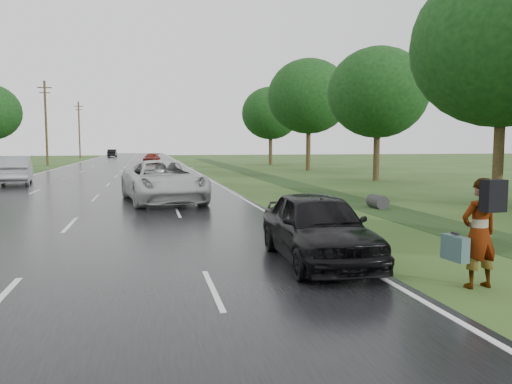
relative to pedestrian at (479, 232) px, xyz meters
The scene contains 17 objects.
road 46.51m from the pedestrian, 100.13° to the left, with size 14.00×180.00×0.04m, color black.
edge_stripe_east 45.81m from the pedestrian, 91.78° to the left, with size 0.12×180.00×0.01m, color silver.
edge_stripe_west 48.16m from the pedestrian, 108.06° to the left, with size 0.12×180.00×0.01m, color silver.
center_line 46.51m from the pedestrian, 100.13° to the left, with size 0.12×180.00×0.01m, color silver.
drainage_ditch 19.79m from the pedestrian, 80.32° to the left, with size 2.20×120.00×0.56m.
utility_pole_far 58.57m from the pedestrian, 107.30° to the left, with size 1.60×0.26×10.00m.
utility_pole_distant 87.62m from the pedestrian, 101.45° to the left, with size 1.60×0.26×10.00m.
tree_east_b 15.03m from the pedestrian, 50.70° to the left, with size 7.60×7.60×10.11m.
tree_east_c 27.21m from the pedestrian, 67.98° to the left, with size 7.00×7.00×9.29m.
tree_east_d 40.42m from the pedestrian, 76.06° to the left, with size 8.00×8.00×10.76m.
tree_east_f 53.86m from the pedestrian, 79.98° to the left, with size 7.20×7.20×9.62m.
pedestrian is the anchor object (origin of this frame).
white_pickup 15.38m from the pedestrian, 109.26° to the left, with size 3.05×6.61×1.84m, color silver.
dark_sedan 3.25m from the pedestrian, 132.12° to the left, with size 1.80×4.47×1.52m, color black.
silver_sedan 29.79m from the pedestrian, 117.98° to the left, with size 1.89×5.43×1.79m, color gray.
far_car_red 60.19m from the pedestrian, 94.89° to the left, with size 1.85×4.55×1.32m, color #67130B.
far_car_dark 94.77m from the pedestrian, 97.50° to the left, with size 1.59×4.56×1.50m, color black.
Camera 1 is at (2.42, -8.51, 2.59)m, focal length 35.00 mm.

